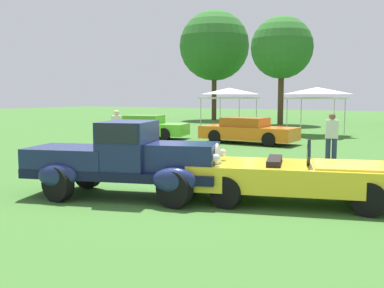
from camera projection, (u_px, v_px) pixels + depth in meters
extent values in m
plane|color=#386628|center=(148.00, 197.00, 10.01)|extent=(120.00, 120.00, 0.00)
cube|color=black|center=(124.00, 172.00, 10.03)|extent=(4.55, 2.74, 0.20)
cube|color=navy|center=(180.00, 157.00, 9.72)|extent=(1.86, 1.54, 0.60)
ellipsoid|color=silver|center=(217.00, 159.00, 9.54)|extent=(0.32, 0.54, 0.68)
cube|color=navy|center=(128.00, 145.00, 9.94)|extent=(1.42, 1.63, 1.04)
cube|color=black|center=(128.00, 131.00, 9.91)|extent=(1.34, 1.63, 0.40)
cube|color=navy|center=(73.00, 157.00, 10.26)|extent=(2.23, 1.93, 0.48)
ellipsoid|color=navy|center=(190.00, 169.00, 10.44)|extent=(0.99, 0.63, 0.52)
ellipsoid|color=navy|center=(174.00, 181.00, 9.04)|extent=(0.99, 0.63, 0.52)
ellipsoid|color=navy|center=(87.00, 165.00, 10.99)|extent=(0.99, 0.63, 0.52)
ellipsoid|color=navy|center=(58.00, 176.00, 9.59)|extent=(0.99, 0.63, 0.52)
sphere|color=silver|center=(222.00, 153.00, 9.95)|extent=(0.18, 0.18, 0.18)
sphere|color=silver|center=(216.00, 158.00, 9.10)|extent=(0.18, 0.18, 0.18)
cylinder|color=black|center=(190.00, 177.00, 10.46)|extent=(0.76, 0.24, 0.76)
cylinder|color=black|center=(174.00, 189.00, 9.06)|extent=(0.76, 0.24, 0.76)
cylinder|color=black|center=(87.00, 173.00, 11.01)|extent=(0.76, 0.24, 0.76)
cylinder|color=black|center=(58.00, 184.00, 9.61)|extent=(0.76, 0.24, 0.76)
cube|color=yellow|center=(294.00, 176.00, 9.45)|extent=(4.64, 2.95, 0.52)
cube|color=yellow|center=(358.00, 169.00, 9.14)|extent=(2.10, 1.91, 0.20)
cube|color=black|center=(308.00, 157.00, 9.34)|extent=(0.44, 1.21, 0.82)
cube|color=black|center=(274.00, 164.00, 9.52)|extent=(0.63, 1.23, 0.28)
cylinder|color=black|center=(358.00, 184.00, 9.91)|extent=(0.66, 0.20, 0.66)
cylinder|color=black|center=(369.00, 199.00, 8.41)|extent=(0.66, 0.20, 0.66)
cylinder|color=black|center=(236.00, 178.00, 10.53)|extent=(0.66, 0.20, 0.66)
cylinder|color=black|center=(226.00, 192.00, 9.03)|extent=(0.66, 0.20, 0.66)
cube|color=#60C62D|center=(147.00, 129.00, 23.54)|extent=(4.50, 2.66, 0.60)
cube|color=#4D9F24|center=(144.00, 119.00, 23.54)|extent=(2.15, 1.86, 0.44)
cylinder|color=black|center=(165.00, 134.00, 22.47)|extent=(0.64, 0.22, 0.64)
cylinder|color=black|center=(119.00, 133.00, 23.19)|extent=(0.64, 0.22, 0.64)
cube|color=orange|center=(248.00, 133.00, 21.15)|extent=(4.58, 1.77, 0.60)
cube|color=#BB5914|center=(245.00, 122.00, 21.19)|extent=(2.03, 1.49, 0.44)
cylinder|color=black|center=(269.00, 140.00, 19.80)|extent=(0.64, 0.22, 0.64)
cylinder|color=black|center=(215.00, 137.00, 21.24)|extent=(0.64, 0.22, 0.64)
cylinder|color=#283351|center=(115.00, 142.00, 17.76)|extent=(0.16, 0.16, 0.86)
cylinder|color=#283351|center=(120.00, 142.00, 17.76)|extent=(0.16, 0.16, 0.86)
cube|color=silver|center=(117.00, 123.00, 17.68)|extent=(0.47, 0.42, 0.60)
sphere|color=beige|center=(117.00, 113.00, 17.64)|extent=(0.22, 0.22, 0.22)
cylinder|color=#283351|center=(328.00, 151.00, 14.80)|extent=(0.16, 0.16, 0.86)
cylinder|color=#283351|center=(334.00, 151.00, 14.76)|extent=(0.16, 0.16, 0.86)
cube|color=silver|center=(332.00, 129.00, 14.70)|extent=(0.45, 0.35, 0.60)
sphere|color=brown|center=(332.00, 116.00, 14.66)|extent=(0.22, 0.22, 0.22)
cylinder|color=#B7B7BC|center=(256.00, 115.00, 27.99)|extent=(0.05, 0.05, 2.05)
cylinder|color=#B7B7BC|center=(239.00, 117.00, 25.82)|extent=(0.05, 0.05, 2.05)
cylinder|color=#B7B7BC|center=(220.00, 114.00, 29.29)|extent=(0.05, 0.05, 2.05)
cylinder|color=#B7B7BC|center=(201.00, 116.00, 27.12)|extent=(0.05, 0.05, 2.05)
cube|color=silver|center=(229.00, 98.00, 27.44)|extent=(2.83, 2.83, 0.10)
pyramid|color=silver|center=(229.00, 91.00, 27.39)|extent=(2.77, 2.77, 0.38)
cylinder|color=#B7B7BC|center=(345.00, 117.00, 25.67)|extent=(0.05, 0.05, 2.05)
cylinder|color=#B7B7BC|center=(334.00, 119.00, 23.49)|extent=(0.05, 0.05, 2.05)
cylinder|color=#B7B7BC|center=(301.00, 116.00, 26.97)|extent=(0.05, 0.05, 2.05)
cylinder|color=#B7B7BC|center=(287.00, 118.00, 24.80)|extent=(0.05, 0.05, 2.05)
cube|color=silver|center=(317.00, 98.00, 25.12)|extent=(2.84, 2.84, 0.10)
pyramid|color=silver|center=(317.00, 91.00, 25.07)|extent=(2.78, 2.78, 0.38)
cylinder|color=#47331E|center=(214.00, 93.00, 40.99)|extent=(0.44, 0.44, 4.99)
sphere|color=#286623|center=(214.00, 46.00, 40.53)|extent=(6.29, 6.29, 6.29)
cylinder|color=#47331E|center=(281.00, 95.00, 34.53)|extent=(0.44, 0.44, 4.58)
sphere|color=#286623|center=(282.00, 47.00, 34.14)|extent=(4.73, 4.73, 4.73)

